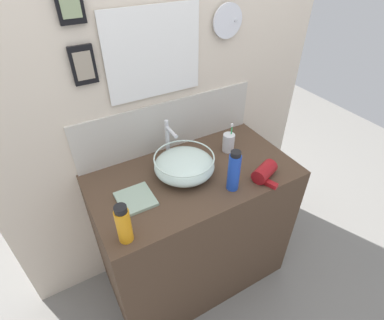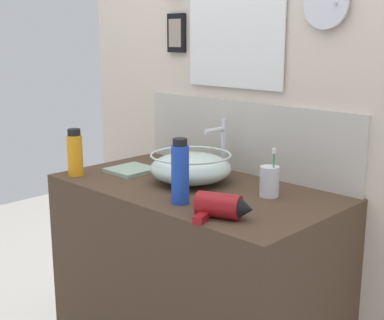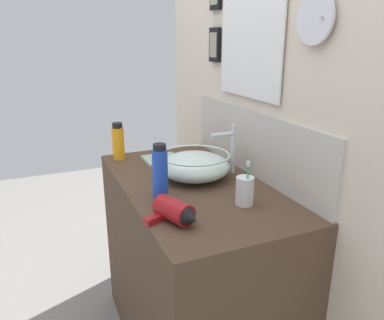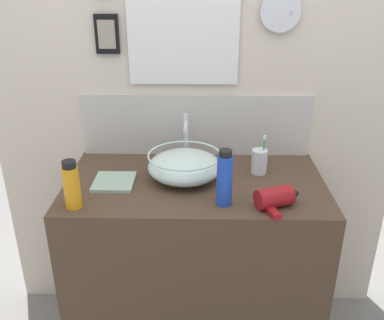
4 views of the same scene
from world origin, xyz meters
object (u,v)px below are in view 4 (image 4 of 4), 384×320
(toothbrush_cup, at_px, (259,161))
(shampoo_bottle, at_px, (225,179))
(hand_towel, at_px, (114,182))
(faucet, at_px, (186,135))
(glass_bowl_sink, at_px, (185,166))
(spray_bottle, at_px, (72,185))
(hair_drier, at_px, (278,197))

(toothbrush_cup, relative_size, shampoo_bottle, 0.78)
(toothbrush_cup, distance_m, hand_towel, 0.64)
(faucet, distance_m, shampoo_bottle, 0.43)
(glass_bowl_sink, xyz_separation_m, shampoo_bottle, (0.16, -0.21, 0.05))
(spray_bottle, height_order, hand_towel, spray_bottle)
(hand_towel, bearing_deg, faucet, 38.28)
(shampoo_bottle, height_order, hand_towel, shampoo_bottle)
(shampoo_bottle, height_order, spray_bottle, shampoo_bottle)
(glass_bowl_sink, distance_m, spray_bottle, 0.49)
(hand_towel, bearing_deg, toothbrush_cup, 10.81)
(shampoo_bottle, bearing_deg, hand_towel, 160.82)
(shampoo_bottle, distance_m, spray_bottle, 0.57)
(faucet, bearing_deg, spray_bottle, -133.98)
(hair_drier, relative_size, toothbrush_cup, 1.11)
(glass_bowl_sink, xyz_separation_m, toothbrush_cup, (0.33, 0.06, -0.01))
(toothbrush_cup, bearing_deg, shampoo_bottle, -121.29)
(toothbrush_cup, relative_size, hand_towel, 1.00)
(hair_drier, xyz_separation_m, toothbrush_cup, (-0.04, 0.29, 0.02))
(hair_drier, distance_m, shampoo_bottle, 0.22)
(toothbrush_cup, bearing_deg, faucet, 160.56)
(spray_bottle, bearing_deg, shampoo_bottle, 3.59)
(faucet, xyz_separation_m, spray_bottle, (-0.41, -0.43, -0.04))
(hair_drier, relative_size, shampoo_bottle, 0.87)
(toothbrush_cup, height_order, spray_bottle, spray_bottle)
(hand_towel, bearing_deg, glass_bowl_sink, 10.51)
(toothbrush_cup, bearing_deg, glass_bowl_sink, -168.92)
(toothbrush_cup, height_order, shampoo_bottle, shampoo_bottle)
(glass_bowl_sink, xyz_separation_m, faucet, (0.00, 0.18, 0.07))
(faucet, xyz_separation_m, hand_towel, (-0.30, -0.24, -0.12))
(hair_drier, xyz_separation_m, spray_bottle, (-0.78, -0.02, 0.05))
(glass_bowl_sink, xyz_separation_m, hand_towel, (-0.30, -0.06, -0.05))
(glass_bowl_sink, height_order, hand_towel, glass_bowl_sink)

